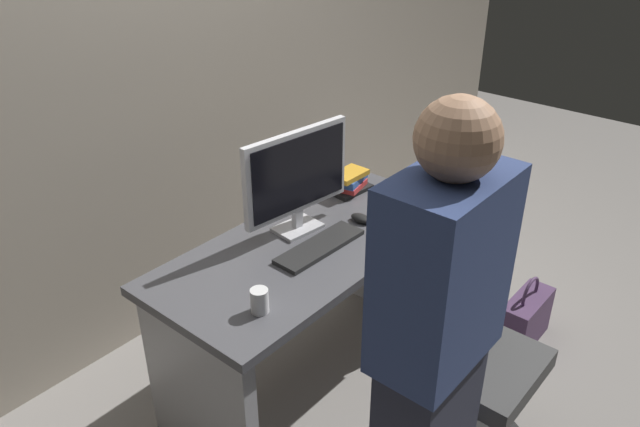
{
  "coord_description": "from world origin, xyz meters",
  "views": [
    {
      "loc": [
        -1.7,
        -1.48,
        2.1
      ],
      "look_at": [
        0.0,
        -0.05,
        0.88
      ],
      "focal_mm": 34.95,
      "sensor_mm": 36.0,
      "label": 1
    }
  ],
  "objects_px": {
    "desk": "(311,284)",
    "office_chair": "(463,363)",
    "monitor": "(297,176)",
    "book_stack": "(349,181)",
    "handbag": "(525,318)",
    "keyboard": "(320,246)",
    "person_at_desk": "(433,356)",
    "cup_near_keyboard": "(260,301)",
    "mouse": "(361,218)",
    "cell_phone": "(412,211)"
  },
  "relations": [
    {
      "from": "office_chair",
      "to": "cell_phone",
      "type": "bearing_deg",
      "value": 51.59
    },
    {
      "from": "cup_near_keyboard",
      "to": "handbag",
      "type": "relative_size",
      "value": 0.24
    },
    {
      "from": "monitor",
      "to": "cell_phone",
      "type": "relative_size",
      "value": 3.75
    },
    {
      "from": "handbag",
      "to": "monitor",
      "type": "bearing_deg",
      "value": 136.87
    },
    {
      "from": "office_chair",
      "to": "cell_phone",
      "type": "xyz_separation_m",
      "value": [
        0.43,
        0.54,
        0.31
      ]
    },
    {
      "from": "mouse",
      "to": "book_stack",
      "type": "relative_size",
      "value": 0.45
    },
    {
      "from": "desk",
      "to": "monitor",
      "type": "relative_size",
      "value": 2.65
    },
    {
      "from": "desk",
      "to": "office_chair",
      "type": "bearing_deg",
      "value": -84.67
    },
    {
      "from": "desk",
      "to": "cup_near_keyboard",
      "type": "distance_m",
      "value": 0.58
    },
    {
      "from": "monitor",
      "to": "handbag",
      "type": "height_order",
      "value": "monitor"
    },
    {
      "from": "cup_near_keyboard",
      "to": "cell_phone",
      "type": "height_order",
      "value": "cup_near_keyboard"
    },
    {
      "from": "mouse",
      "to": "person_at_desk",
      "type": "bearing_deg",
      "value": -131.14
    },
    {
      "from": "desk",
      "to": "office_chair",
      "type": "relative_size",
      "value": 1.52
    },
    {
      "from": "office_chair",
      "to": "cell_phone",
      "type": "distance_m",
      "value": 0.75
    },
    {
      "from": "keyboard",
      "to": "handbag",
      "type": "height_order",
      "value": "keyboard"
    },
    {
      "from": "keyboard",
      "to": "mouse",
      "type": "xyz_separation_m",
      "value": [
        0.29,
        0.01,
        0.01
      ]
    },
    {
      "from": "keyboard",
      "to": "mouse",
      "type": "distance_m",
      "value": 0.29
    },
    {
      "from": "monitor",
      "to": "cell_phone",
      "type": "xyz_separation_m",
      "value": [
        0.46,
        -0.29,
        -0.25
      ]
    },
    {
      "from": "person_at_desk",
      "to": "monitor",
      "type": "height_order",
      "value": "person_at_desk"
    },
    {
      "from": "office_chair",
      "to": "book_stack",
      "type": "bearing_deg",
      "value": 65.19
    },
    {
      "from": "person_at_desk",
      "to": "keyboard",
      "type": "distance_m",
      "value": 0.86
    },
    {
      "from": "office_chair",
      "to": "person_at_desk",
      "type": "relative_size",
      "value": 0.57
    },
    {
      "from": "monitor",
      "to": "mouse",
      "type": "distance_m",
      "value": 0.37
    },
    {
      "from": "desk",
      "to": "mouse",
      "type": "relative_size",
      "value": 14.33
    },
    {
      "from": "desk",
      "to": "keyboard",
      "type": "relative_size",
      "value": 3.33
    },
    {
      "from": "book_stack",
      "to": "cell_phone",
      "type": "bearing_deg",
      "value": -87.48
    },
    {
      "from": "monitor",
      "to": "handbag",
      "type": "xyz_separation_m",
      "value": [
        0.83,
        -0.78,
        -0.85
      ]
    },
    {
      "from": "monitor",
      "to": "book_stack",
      "type": "xyz_separation_m",
      "value": [
        0.44,
        0.06,
        -0.21
      ]
    },
    {
      "from": "desk",
      "to": "cell_phone",
      "type": "xyz_separation_m",
      "value": [
        0.5,
        -0.18,
        0.23
      ]
    },
    {
      "from": "cup_near_keyboard",
      "to": "person_at_desk",
      "type": "bearing_deg",
      "value": -82.93
    },
    {
      "from": "person_at_desk",
      "to": "handbag",
      "type": "xyz_separation_m",
      "value": [
        1.27,
        0.16,
        -0.7
      ]
    },
    {
      "from": "person_at_desk",
      "to": "monitor",
      "type": "distance_m",
      "value": 1.04
    },
    {
      "from": "book_stack",
      "to": "mouse",
      "type": "bearing_deg",
      "value": -132.52
    },
    {
      "from": "mouse",
      "to": "cup_near_keyboard",
      "type": "bearing_deg",
      "value": -171.12
    },
    {
      "from": "person_at_desk",
      "to": "keyboard",
      "type": "xyz_separation_m",
      "value": [
        0.38,
        0.76,
        -0.1
      ]
    },
    {
      "from": "desk",
      "to": "monitor",
      "type": "distance_m",
      "value": 0.49
    },
    {
      "from": "office_chair",
      "to": "cup_near_keyboard",
      "type": "distance_m",
      "value": 0.85
    },
    {
      "from": "monitor",
      "to": "keyboard",
      "type": "bearing_deg",
      "value": -108.61
    },
    {
      "from": "desk",
      "to": "book_stack",
      "type": "distance_m",
      "value": 0.58
    },
    {
      "from": "person_at_desk",
      "to": "keyboard",
      "type": "height_order",
      "value": "person_at_desk"
    },
    {
      "from": "keyboard",
      "to": "handbag",
      "type": "relative_size",
      "value": 1.14
    },
    {
      "from": "monitor",
      "to": "keyboard",
      "type": "xyz_separation_m",
      "value": [
        -0.06,
        -0.18,
        -0.25
      ]
    },
    {
      "from": "monitor",
      "to": "cup_near_keyboard",
      "type": "relative_size",
      "value": 5.84
    },
    {
      "from": "cup_near_keyboard",
      "to": "cell_phone",
      "type": "bearing_deg",
      "value": -0.3
    },
    {
      "from": "office_chair",
      "to": "book_stack",
      "type": "xyz_separation_m",
      "value": [
        0.41,
        0.89,
        0.35
      ]
    },
    {
      "from": "cup_near_keyboard",
      "to": "cell_phone",
      "type": "xyz_separation_m",
      "value": [
        0.98,
        -0.01,
        -0.04
      ]
    },
    {
      "from": "desk",
      "to": "cell_phone",
      "type": "distance_m",
      "value": 0.58
    },
    {
      "from": "monitor",
      "to": "handbag",
      "type": "distance_m",
      "value": 1.42
    },
    {
      "from": "cup_near_keyboard",
      "to": "desk",
      "type": "bearing_deg",
      "value": 20.29
    },
    {
      "from": "monitor",
      "to": "book_stack",
      "type": "distance_m",
      "value": 0.49
    }
  ]
}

